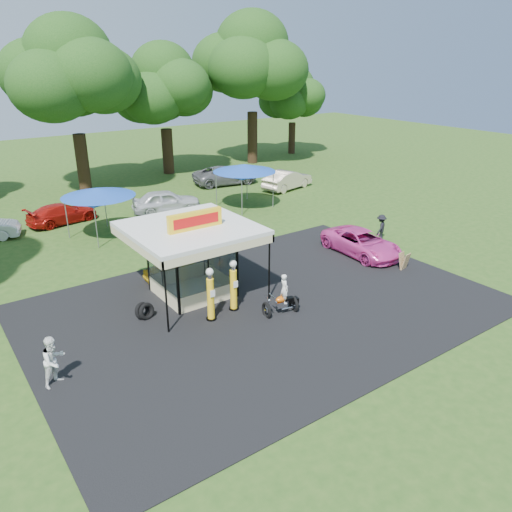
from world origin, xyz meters
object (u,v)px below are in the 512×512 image
object	(u,v)px
motorcycle	(283,298)
kiosk_car	(172,269)
tent_west	(98,193)
gas_pump_right	(234,286)
spectator_west	(54,361)
bg_car_d	(225,175)
bg_car_b	(62,213)
a_frame_sign	(404,261)
tent_east	(244,168)
gas_pump_left	(211,296)
gas_station_kiosk	(192,259)
spectator_east_a	(381,228)
bg_car_c	(166,201)
bg_car_e	(287,180)
pink_sedan	(362,243)

from	to	relation	value
motorcycle	kiosk_car	distance (m)	6.54
tent_west	gas_pump_right	bearing A→B (deg)	-84.09
spectator_west	bg_car_d	bearing A→B (deg)	19.30
gas_pump_right	tent_west	size ratio (longest dim) A/B	0.54
bg_car_b	spectator_west	bearing A→B (deg)	152.68
a_frame_sign	tent_east	size ratio (longest dim) A/B	0.20
gas_pump_left	gas_station_kiosk	bearing A→B (deg)	77.33
tent_east	a_frame_sign	bearing A→B (deg)	-89.25
bg_car_b	tent_west	bearing A→B (deg)	-174.03
a_frame_sign	bg_car_b	world-z (taller)	bg_car_b
motorcycle	bg_car_d	world-z (taller)	motorcycle
spectator_east_a	bg_car_c	bearing A→B (deg)	-84.46
gas_pump_right	gas_station_kiosk	bearing A→B (deg)	105.71
gas_pump_right	bg_car_c	distance (m)	15.76
gas_station_kiosk	bg_car_e	bearing A→B (deg)	38.80
spectator_west	bg_car_c	distance (m)	20.15
gas_station_kiosk	gas_pump_right	bearing A→B (deg)	-74.29
motorcycle	spectator_east_a	distance (m)	11.27
gas_pump_right	a_frame_sign	size ratio (longest dim) A/B	2.58
gas_pump_right	pink_sedan	world-z (taller)	gas_pump_right
motorcycle	bg_car_b	xyz separation A→B (m)	(-4.15, 18.46, -0.07)
gas_station_kiosk	tent_east	size ratio (longest dim) A/B	1.18
spectator_west	spectator_east_a	distance (m)	20.29
bg_car_c	tent_east	size ratio (longest dim) A/B	1.05
motorcycle	bg_car_b	distance (m)	18.92
bg_car_b	bg_car_c	world-z (taller)	bg_car_c
gas_pump_right	tent_east	xyz separation A→B (m)	(9.52, 13.09, 1.75)
gas_pump_right	gas_pump_left	bearing A→B (deg)	-170.62
bg_car_c	a_frame_sign	bearing A→B (deg)	-147.02
gas_pump_left	gas_pump_right	world-z (taller)	gas_pump_left
spectator_west	a_frame_sign	bearing A→B (deg)	-28.44
bg_car_b	bg_car_e	bearing A→B (deg)	-105.94
gas_pump_left	tent_west	distance (m)	13.15
gas_pump_right	pink_sedan	xyz separation A→B (m)	(9.50, 1.39, -0.45)
gas_pump_left	a_frame_sign	xyz separation A→B (m)	(10.99, -1.22, -0.68)
pink_sedan	bg_car_b	bearing A→B (deg)	130.53
gas_pump_right	kiosk_car	xyz separation A→B (m)	(-0.69, 4.65, -0.66)
spectator_east_a	bg_car_e	size ratio (longest dim) A/B	0.33
gas_pump_left	bg_car_e	distance (m)	22.87
spectator_west	tent_west	world-z (taller)	tent_west
gas_station_kiosk	pink_sedan	world-z (taller)	gas_station_kiosk
gas_pump_right	motorcycle	bearing A→B (deg)	-43.52
gas_pump_right	bg_car_d	world-z (taller)	gas_pump_right
spectator_east_a	bg_car_e	distance (m)	13.46
gas_pump_left	motorcycle	bearing A→B (deg)	-24.13
gas_pump_right	bg_car_c	bearing A→B (deg)	74.59
pink_sedan	a_frame_sign	bearing A→B (deg)	-83.22
bg_car_c	tent_west	world-z (taller)	tent_west
pink_sedan	spectator_east_a	xyz separation A→B (m)	(2.66, 0.95, 0.11)
spectator_east_a	bg_car_b	xyz separation A→B (m)	(-14.75, 14.63, -0.14)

